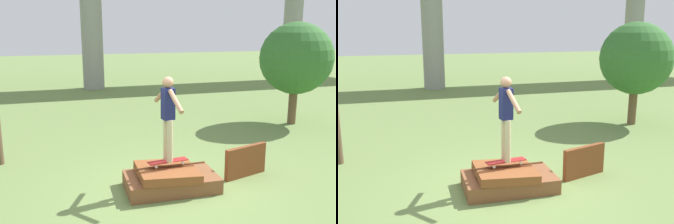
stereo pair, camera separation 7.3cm
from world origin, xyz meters
TOP-DOWN VIEW (x-y plane):
  - ground_plane at (0.00, 0.00)m, footprint 80.00×80.00m
  - scrap_pile at (-0.03, -0.01)m, footprint 1.85×1.15m
  - scrap_plank_loose at (1.74, 0.14)m, footprint 1.10×0.40m
  - skateboard at (-0.06, 0.02)m, footprint 0.83×0.28m
  - skater at (-0.06, 0.02)m, footprint 0.24×1.27m
  - tree_behind_left at (5.49, 3.78)m, footprint 2.34×2.34m

SIDE VIEW (x-z plane):
  - ground_plane at x=0.00m, z-range 0.00..0.00m
  - scrap_pile at x=-0.03m, z-range -0.04..0.46m
  - scrap_plank_loose at x=1.74m, z-range 0.00..0.68m
  - skateboard at x=-0.06m, z-range 0.53..0.62m
  - skater at x=-0.06m, z-range 0.73..2.40m
  - tree_behind_left at x=5.49m, z-range 0.50..3.86m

